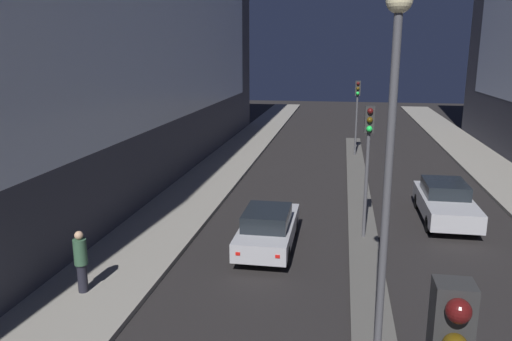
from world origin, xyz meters
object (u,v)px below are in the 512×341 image
car_left_lane (268,228)px  pedestrian_on_left_sidewalk (81,260)px  street_lamp (391,127)px  car_right_lane (445,202)px  traffic_light_mid (368,142)px  traffic_light_far (357,101)px

car_left_lane → pedestrian_on_left_sidewalk: (-4.46, -4.25, 0.34)m
street_lamp → pedestrian_on_left_sidewalk: (-7.69, 1.76, -4.06)m
car_right_lane → street_lamp: bearing=-107.8°
street_lamp → car_left_lane: bearing=118.3°
traffic_light_mid → car_left_lane: traffic_light_mid is taller
traffic_light_mid → traffic_light_far: (0.00, 14.59, 0.00)m
car_right_lane → traffic_light_far: bearing=105.2°
street_lamp → car_right_lane: (3.23, 10.09, -4.38)m
pedestrian_on_left_sidewalk → traffic_light_far: bearing=69.2°
car_left_lane → pedestrian_on_left_sidewalk: pedestrian_on_left_sidewalk is taller
car_left_lane → pedestrian_on_left_sidewalk: bearing=-136.4°
car_right_lane → car_left_lane: bearing=-147.8°
traffic_light_mid → pedestrian_on_left_sidewalk: 9.85m
traffic_light_far → car_right_lane: bearing=-74.8°
traffic_light_mid → car_left_lane: size_ratio=1.05×
car_right_lane → traffic_light_mid: bearing=-140.4°
traffic_light_mid → street_lamp: street_lamp is taller
traffic_light_mid → street_lamp: 7.59m
car_right_lane → pedestrian_on_left_sidewalk: (-10.93, -8.33, 0.31)m
car_right_lane → pedestrian_on_left_sidewalk: size_ratio=2.73×
traffic_light_far → car_left_lane: 16.54m
car_left_lane → car_right_lane: 7.64m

